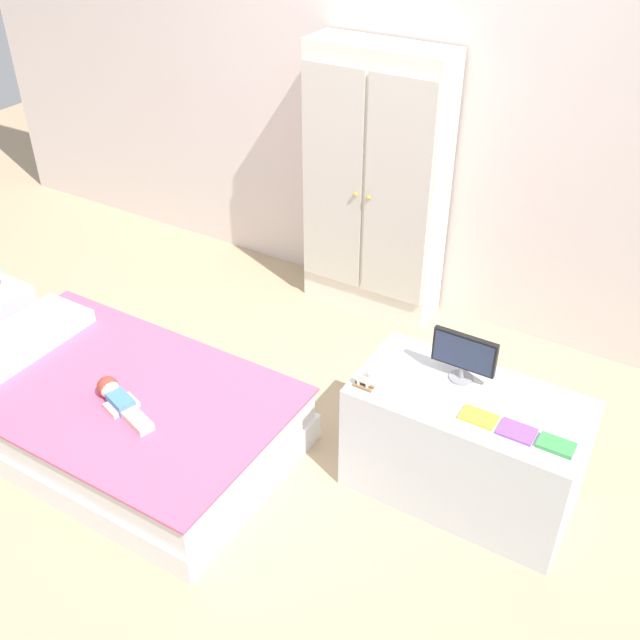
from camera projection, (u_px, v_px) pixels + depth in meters
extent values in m
cube|color=tan|center=(254.00, 446.00, 3.51)|extent=(10.00, 10.00, 0.02)
cube|color=silver|center=(415.00, 75.00, 3.86)|extent=(6.40, 0.05, 2.70)
cube|color=white|center=(121.00, 425.00, 3.52)|extent=(1.64, 0.98, 0.14)
cube|color=silver|center=(116.00, 402.00, 3.44)|extent=(1.60, 0.94, 0.15)
cube|color=#D65B84|center=(113.00, 388.00, 3.40)|extent=(1.63, 0.97, 0.02)
cube|color=white|center=(19.00, 340.00, 3.64)|extent=(0.32, 0.70, 0.07)
cube|color=#4C84C6|center=(121.00, 402.00, 3.26)|extent=(0.15, 0.12, 0.06)
cube|color=beige|center=(142.00, 419.00, 3.19)|extent=(0.16, 0.08, 0.04)
cube|color=beige|center=(134.00, 423.00, 3.17)|extent=(0.16, 0.08, 0.04)
cube|color=beige|center=(132.00, 400.00, 3.30)|extent=(0.10, 0.06, 0.03)
cube|color=beige|center=(111.00, 411.00, 3.24)|extent=(0.10, 0.06, 0.03)
sphere|color=beige|center=(109.00, 388.00, 3.32)|extent=(0.09, 0.09, 0.09)
sphere|color=#9E3D2D|center=(108.00, 387.00, 3.32)|extent=(0.10, 0.10, 0.10)
cube|color=silver|center=(2.00, 318.00, 4.07)|extent=(0.29, 0.29, 0.36)
cube|color=white|center=(376.00, 186.00, 4.11)|extent=(0.79, 0.26, 1.54)
cube|color=beige|center=(332.00, 180.00, 4.07)|extent=(0.37, 0.02, 1.26)
cube|color=beige|center=(397.00, 196.00, 3.90)|extent=(0.37, 0.02, 1.26)
sphere|color=gold|center=(355.00, 194.00, 4.01)|extent=(0.02, 0.02, 0.02)
sphere|color=gold|center=(368.00, 198.00, 3.98)|extent=(0.02, 0.02, 0.02)
cube|color=silver|center=(464.00, 445.00, 3.12)|extent=(0.95, 0.49, 0.54)
cylinder|color=#99999E|center=(461.00, 378.00, 3.06)|extent=(0.10, 0.10, 0.01)
cylinder|color=#99999E|center=(462.00, 372.00, 3.05)|extent=(0.02, 0.02, 0.05)
cube|color=black|center=(464.00, 352.00, 2.99)|extent=(0.27, 0.02, 0.16)
cube|color=#28334C|center=(463.00, 353.00, 2.98)|extent=(0.25, 0.01, 0.14)
cube|color=#8E6642|center=(365.00, 384.00, 3.03)|extent=(0.09, 0.01, 0.01)
cube|color=#8E6642|center=(362.00, 388.00, 3.01)|extent=(0.09, 0.01, 0.01)
cube|color=white|center=(364.00, 378.00, 2.99)|extent=(0.06, 0.03, 0.03)
cylinder|color=white|center=(369.00, 383.00, 3.01)|extent=(0.01, 0.01, 0.02)
cylinder|color=white|center=(367.00, 386.00, 2.99)|extent=(0.01, 0.01, 0.02)
cylinder|color=white|center=(360.00, 380.00, 3.02)|extent=(0.01, 0.01, 0.02)
cylinder|color=white|center=(358.00, 383.00, 3.01)|extent=(0.01, 0.01, 0.02)
cylinder|color=white|center=(369.00, 375.00, 2.97)|extent=(0.02, 0.02, 0.02)
sphere|color=white|center=(369.00, 372.00, 2.96)|extent=(0.03, 0.03, 0.03)
cube|color=gold|center=(479.00, 417.00, 2.86)|extent=(0.14, 0.09, 0.01)
cube|color=#8E51B2|center=(517.00, 431.00, 2.80)|extent=(0.14, 0.10, 0.01)
cube|color=#429E51|center=(556.00, 445.00, 2.73)|extent=(0.13, 0.08, 0.02)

